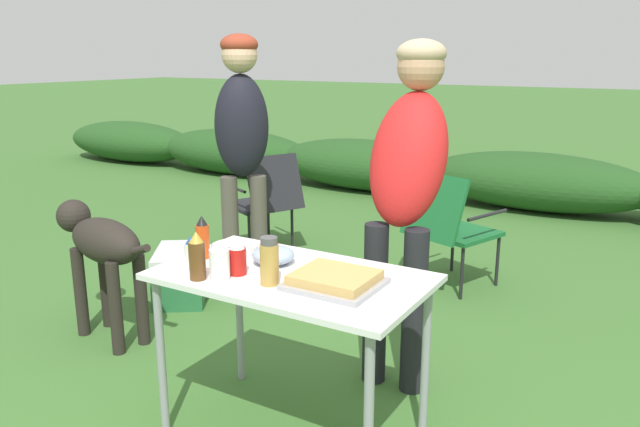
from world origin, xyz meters
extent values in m
ellipsoid|color=#234C1E|center=(-6.00, 4.69, 0.30)|extent=(2.40, 0.90, 0.61)
ellipsoid|color=#234C1E|center=(-4.00, 4.69, 0.30)|extent=(2.40, 0.90, 0.61)
ellipsoid|color=#234C1E|center=(-2.00, 4.69, 0.30)|extent=(2.40, 0.90, 0.61)
ellipsoid|color=#234C1E|center=(0.00, 4.69, 0.30)|extent=(2.40, 0.90, 0.61)
cube|color=white|center=(0.00, 0.00, 0.73)|extent=(1.10, 0.64, 0.02)
cylinder|color=gray|center=(-0.49, -0.27, 0.36)|extent=(0.04, 0.04, 0.71)
cylinder|color=gray|center=(0.49, -0.27, 0.36)|extent=(0.04, 0.04, 0.71)
cylinder|color=gray|center=(-0.49, 0.27, 0.36)|extent=(0.04, 0.04, 0.71)
cylinder|color=gray|center=(0.49, 0.27, 0.36)|extent=(0.04, 0.04, 0.71)
cube|color=#9E9EA3|center=(0.22, -0.03, 0.75)|extent=(0.34, 0.30, 0.02)
cube|color=tan|center=(0.22, -0.03, 0.78)|extent=(0.30, 0.26, 0.04)
cylinder|color=white|center=(-0.38, 0.12, 0.76)|extent=(0.21, 0.21, 0.03)
ellipsoid|color=#99B2CC|center=(-0.14, 0.07, 0.78)|extent=(0.18, 0.18, 0.07)
cylinder|color=white|center=(-0.21, -0.20, 0.80)|extent=(0.08, 0.08, 0.12)
cylinder|color=#B2893D|center=(-0.01, -0.14, 0.82)|extent=(0.07, 0.07, 0.16)
cylinder|color=#4C4C4C|center=(-0.01, -0.14, 0.92)|extent=(0.07, 0.07, 0.03)
cylinder|color=red|center=(-0.19, -0.11, 0.79)|extent=(0.07, 0.07, 0.11)
cone|color=white|center=(-0.19, -0.11, 0.87)|extent=(0.06, 0.06, 0.03)
cylinder|color=silver|center=(-0.40, -0.15, 0.79)|extent=(0.06, 0.06, 0.11)
cone|color=#194793|center=(-0.40, -0.15, 0.86)|extent=(0.05, 0.05, 0.03)
cylinder|color=brown|center=(-0.29, -0.24, 0.82)|extent=(0.07, 0.07, 0.15)
cone|color=gold|center=(-0.29, -0.24, 0.91)|extent=(0.06, 0.06, 0.04)
cylinder|color=#CC4214|center=(-0.45, -0.02, 0.81)|extent=(0.06, 0.06, 0.15)
cone|color=black|center=(-0.45, -0.02, 0.91)|extent=(0.05, 0.05, 0.04)
cylinder|color=black|center=(0.09, 0.61, 0.41)|extent=(0.12, 0.12, 0.82)
cylinder|color=black|center=(0.30, 0.61, 0.41)|extent=(0.12, 0.12, 0.82)
ellipsoid|color=red|center=(0.19, 0.73, 1.13)|extent=(0.39, 0.51, 0.71)
sphere|color=tan|center=(0.18, 0.86, 1.55)|extent=(0.23, 0.23, 0.23)
ellipsoid|color=tan|center=(0.18, 0.86, 1.61)|extent=(0.24, 0.24, 0.14)
cylinder|color=#4C473D|center=(-1.25, 1.16, 0.41)|extent=(0.11, 0.11, 0.82)
cylinder|color=#4C473D|center=(-1.10, 1.28, 0.41)|extent=(0.11, 0.11, 0.82)
ellipsoid|color=black|center=(-1.18, 1.22, 1.15)|extent=(0.43, 0.42, 0.66)
sphere|color=#DBAD89|center=(-1.18, 1.22, 1.60)|extent=(0.23, 0.23, 0.23)
ellipsoid|color=#993823|center=(-1.18, 1.22, 1.66)|extent=(0.24, 0.24, 0.14)
cylinder|color=#28231E|center=(-1.24, 0.15, 0.27)|extent=(0.07, 0.07, 0.53)
cylinder|color=#28231E|center=(-1.22, 0.31, 0.27)|extent=(0.07, 0.07, 0.53)
cylinder|color=#28231E|center=(-1.61, 0.21, 0.27)|extent=(0.07, 0.07, 0.53)
cylinder|color=#28231E|center=(-1.58, 0.37, 0.27)|extent=(0.07, 0.07, 0.53)
ellipsoid|color=#28231E|center=(-1.41, 0.26, 0.59)|extent=(0.61, 0.35, 0.25)
sphere|color=#28231E|center=(-1.74, 0.32, 0.68)|extent=(0.20, 0.20, 0.20)
cone|color=#28231E|center=(-1.82, 0.33, 0.71)|extent=(0.16, 0.12, 0.14)
cylinder|color=#28231E|center=(-1.09, 0.20, 0.61)|extent=(0.18, 0.07, 0.10)
cube|color=#232328|center=(-1.69, 2.08, 0.39)|extent=(0.61, 0.61, 0.03)
cube|color=#232328|center=(-1.44, 1.96, 0.61)|extent=(0.34, 0.49, 0.44)
cylinder|color=black|center=(-1.59, 1.82, 0.19)|extent=(0.02, 0.02, 0.38)
cylinder|color=black|center=(-1.42, 2.18, 0.19)|extent=(0.02, 0.02, 0.38)
cylinder|color=black|center=(-1.96, 1.99, 0.19)|extent=(0.02, 0.02, 0.38)
cylinder|color=black|center=(-1.78, 2.35, 0.19)|extent=(0.02, 0.02, 0.38)
cylinder|color=black|center=(-1.79, 1.88, 0.56)|extent=(0.38, 0.20, 0.02)
cylinder|color=black|center=(-1.59, 2.29, 0.56)|extent=(0.38, 0.20, 0.02)
cube|color=#19602D|center=(0.01, 2.12, 0.39)|extent=(0.59, 0.59, 0.03)
cube|color=#19602D|center=(-0.08, 1.86, 0.61)|extent=(0.49, 0.31, 0.44)
cylinder|color=black|center=(-0.24, 2.00, 0.19)|extent=(0.02, 0.02, 0.38)
cylinder|color=black|center=(0.13, 1.87, 0.19)|extent=(0.02, 0.02, 0.38)
cylinder|color=black|center=(-0.11, 2.38, 0.19)|extent=(0.02, 0.02, 0.38)
cylinder|color=black|center=(0.27, 2.24, 0.19)|extent=(0.02, 0.02, 0.38)
cylinder|color=black|center=(-0.20, 2.20, 0.56)|extent=(0.16, 0.40, 0.02)
cylinder|color=black|center=(0.23, 2.05, 0.56)|extent=(0.16, 0.40, 0.02)
cube|color=#286B3D|center=(-1.49, 0.92, 0.14)|extent=(0.54, 0.58, 0.28)
cube|color=silver|center=(-1.49, 0.92, 0.31)|extent=(0.54, 0.58, 0.06)
camera|label=1|loc=(1.32, -2.00, 1.61)|focal=35.00mm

